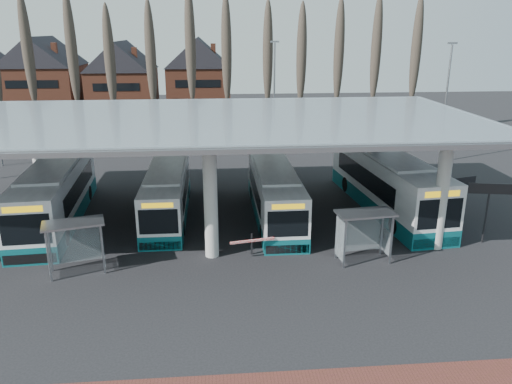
{
  "coord_description": "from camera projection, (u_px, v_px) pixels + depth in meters",
  "views": [
    {
      "loc": [
        0.28,
        -21.22,
        11.22
      ],
      "look_at": [
        2.67,
        7.0,
        1.93
      ],
      "focal_mm": 35.0,
      "sensor_mm": 36.0,
      "label": 1
    }
  ],
  "objects": [
    {
      "name": "ground",
      "position": [
        212.0,
        278.0,
        23.57
      ],
      "size": [
        140.0,
        140.0,
        0.0
      ],
      "primitive_type": "plane",
      "color": "black",
      "rests_on": "ground"
    },
    {
      "name": "station_canopy",
      "position": [
        210.0,
        128.0,
        29.37
      ],
      "size": [
        32.0,
        16.0,
        6.34
      ],
      "color": "silver",
      "rests_on": "ground"
    },
    {
      "name": "poplar_row",
      "position": [
        210.0,
        53.0,
        52.08
      ],
      "size": [
        45.1,
        1.1,
        14.5
      ],
      "color": "#473D33",
      "rests_on": "ground"
    },
    {
      "name": "townhouse_row",
      "position": [
        84.0,
        73.0,
        62.11
      ],
      "size": [
        36.8,
        10.3,
        12.25
      ],
      "color": "brown",
      "rests_on": "ground"
    },
    {
      "name": "lamp_post_b",
      "position": [
        274.0,
        94.0,
        47.0
      ],
      "size": [
        0.8,
        0.16,
        10.17
      ],
      "color": "slate",
      "rests_on": "ground"
    },
    {
      "name": "lamp_post_c",
      "position": [
        446.0,
        101.0,
        42.44
      ],
      "size": [
        0.8,
        0.16,
        10.17
      ],
      "color": "slate",
      "rests_on": "ground"
    },
    {
      "name": "bus_0",
      "position": [
        56.0,
        194.0,
        30.27
      ],
      "size": [
        3.54,
        12.77,
        3.51
      ],
      "rotation": [
        0.0,
        0.0,
        0.07
      ],
      "color": "white",
      "rests_on": "ground"
    },
    {
      "name": "bus_1",
      "position": [
        167.0,
        193.0,
        31.19
      ],
      "size": [
        2.36,
        10.89,
        3.03
      ],
      "rotation": [
        0.0,
        0.0,
        0.0
      ],
      "color": "white",
      "rests_on": "ground"
    },
    {
      "name": "bus_2",
      "position": [
        274.0,
        194.0,
        30.94
      ],
      "size": [
        2.46,
        11.34,
        3.15
      ],
      "rotation": [
        0.0,
        0.0,
        0.0
      ],
      "color": "white",
      "rests_on": "ground"
    },
    {
      "name": "bus_3",
      "position": [
        386.0,
        183.0,
        32.33
      ],
      "size": [
        4.01,
        13.37,
        3.66
      ],
      "rotation": [
        0.0,
        0.0,
        0.09
      ],
      "color": "white",
      "rests_on": "ground"
    },
    {
      "name": "shelter_1",
      "position": [
        75.0,
        235.0,
        23.71
      ],
      "size": [
        3.05,
        2.05,
        2.59
      ],
      "rotation": [
        0.0,
        0.0,
        0.25
      ],
      "color": "gray",
      "rests_on": "ground"
    },
    {
      "name": "shelter_2",
      "position": [
        363.0,
        225.0,
        24.87
      ],
      "size": [
        2.98,
        1.73,
        2.64
      ],
      "rotation": [
        0.0,
        0.0,
        0.11
      ],
      "color": "gray",
      "rests_on": "ground"
    },
    {
      "name": "info_sign_0",
      "position": [
        489.0,
        193.0,
        26.64
      ],
      "size": [
        2.27,
        0.54,
        3.41
      ],
      "rotation": [
        0.0,
        0.0,
        -0.18
      ],
      "color": "black",
      "rests_on": "ground"
    },
    {
      "name": "info_sign_1",
      "position": [
        461.0,
        185.0,
        29.25
      ],
      "size": [
        1.94,
        0.68,
        2.97
      ],
      "rotation": [
        0.0,
        0.0,
        0.29
      ],
      "color": "black",
      "rests_on": "ground"
    },
    {
      "name": "barrier",
      "position": [
        252.0,
        241.0,
        25.42
      ],
      "size": [
        2.3,
        0.85,
        1.16
      ],
      "rotation": [
        0.0,
        0.0,
        0.2
      ],
      "color": "black",
      "rests_on": "ground"
    }
  ]
}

